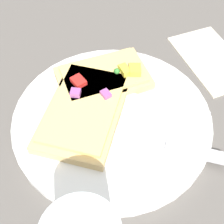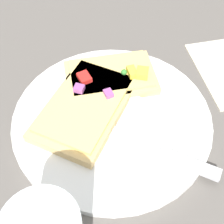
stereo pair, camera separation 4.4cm
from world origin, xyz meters
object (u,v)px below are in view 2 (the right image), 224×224
at_px(fork, 139,101).
at_px(pizza_slice_corner, 111,76).
at_px(pizza_slice_main, 86,106).
at_px(knife, 153,150).
at_px(plate, 112,119).

relative_size(fork, pizza_slice_corner, 1.18).
relative_size(fork, pizza_slice_main, 0.85).
height_order(knife, pizza_slice_main, pizza_slice_main).
bearing_deg(pizza_slice_main, pizza_slice_corner, -7.34).
bearing_deg(pizza_slice_corner, fork, -56.94).
bearing_deg(plate, knife, -148.44).
xyz_separation_m(plate, pizza_slice_corner, (0.07, -0.01, 0.02)).
distance_m(pizza_slice_main, pizza_slice_corner, 0.07).
height_order(plate, knife, knife).
bearing_deg(fork, pizza_slice_corner, -18.17).
bearing_deg(knife, pizza_slice_corner, -40.99).
height_order(plate, fork, fork).
distance_m(knife, pizza_slice_corner, 0.14).
distance_m(plate, pizza_slice_corner, 0.07).
distance_m(plate, pizza_slice_main, 0.04).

